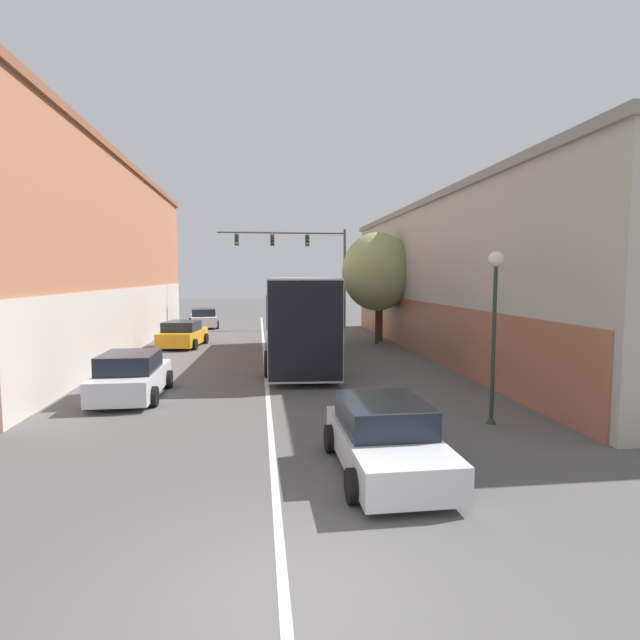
# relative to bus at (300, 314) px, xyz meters

# --- Properties ---
(ground_plane) EXTENTS (160.00, 160.00, 0.00)m
(ground_plane) POSITION_rel_bus_xyz_m (-1.57, -16.74, -2.07)
(ground_plane) COLOR #565454
(lane_center_line) EXTENTS (0.14, 46.28, 0.01)m
(lane_center_line) POSITION_rel_bus_xyz_m (-1.57, 0.40, -2.07)
(lane_center_line) COLOR silver
(lane_center_line) RESTS_ON ground_plane
(building_left_brick) EXTENTS (7.16, 28.22, 9.36)m
(building_left_brick) POSITION_rel_bus_xyz_m (-11.48, 4.06, 2.72)
(building_left_brick) COLOR #A86647
(building_left_brick) RESTS_ON ground_plane
(building_right_storefront) EXTENTS (8.65, 27.58, 7.37)m
(building_right_storefront) POSITION_rel_bus_xyz_m (10.05, 1.12, 1.73)
(building_right_storefront) COLOR #B7B2A3
(building_right_storefront) RESTS_ON ground_plane
(bus) EXTENTS (3.30, 12.32, 3.70)m
(bus) POSITION_rel_bus_xyz_m (0.00, 0.00, 0.00)
(bus) COLOR #B7B7BC
(bus) RESTS_ON ground_plane
(hatchback_foreground) EXTENTS (2.05, 3.99, 1.35)m
(hatchback_foreground) POSITION_rel_bus_xyz_m (0.59, -13.06, -1.44)
(hatchback_foreground) COLOR silver
(hatchback_foreground) RESTS_ON ground_plane
(parked_car_left_near) EXTENTS (2.01, 4.00, 1.43)m
(parked_car_left_near) POSITION_rel_bus_xyz_m (-5.77, -6.40, -1.40)
(parked_car_left_near) COLOR silver
(parked_car_left_near) RESTS_ON ground_plane
(parked_car_left_mid) EXTENTS (2.45, 4.06, 1.38)m
(parked_car_left_mid) POSITION_rel_bus_xyz_m (-5.87, 4.96, -1.42)
(parked_car_left_mid) COLOR orange
(parked_car_left_mid) RESTS_ON ground_plane
(parked_car_left_far) EXTENTS (2.47, 4.40, 1.39)m
(parked_car_left_far) POSITION_rel_bus_xyz_m (-5.87, 15.15, -1.41)
(parked_car_left_far) COLOR silver
(parked_car_left_far) RESTS_ON ground_plane
(traffic_signal_gantry) EXTENTS (9.15, 0.36, 7.13)m
(traffic_signal_gantry) POSITION_rel_bus_xyz_m (1.44, 13.53, 3.25)
(traffic_signal_gantry) COLOR #514C47
(traffic_signal_gantry) RESTS_ON ground_plane
(street_lamp) EXTENTS (0.40, 0.40, 4.40)m
(street_lamp) POSITION_rel_bus_xyz_m (4.07, -10.39, 0.90)
(street_lamp) COLOR #233323
(street_lamp) RESTS_ON ground_plane
(street_tree_near) EXTENTS (3.93, 3.53, 6.18)m
(street_tree_near) POSITION_rel_bus_xyz_m (4.72, 4.81, 1.94)
(street_tree_near) COLOR #3D2D1E
(street_tree_near) RESTS_ON ground_plane
(street_tree_far) EXTENTS (2.41, 2.17, 4.55)m
(street_tree_far) POSITION_rel_bus_xyz_m (5.20, 5.88, 1.13)
(street_tree_far) COLOR #4C3823
(street_tree_far) RESTS_ON ground_plane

